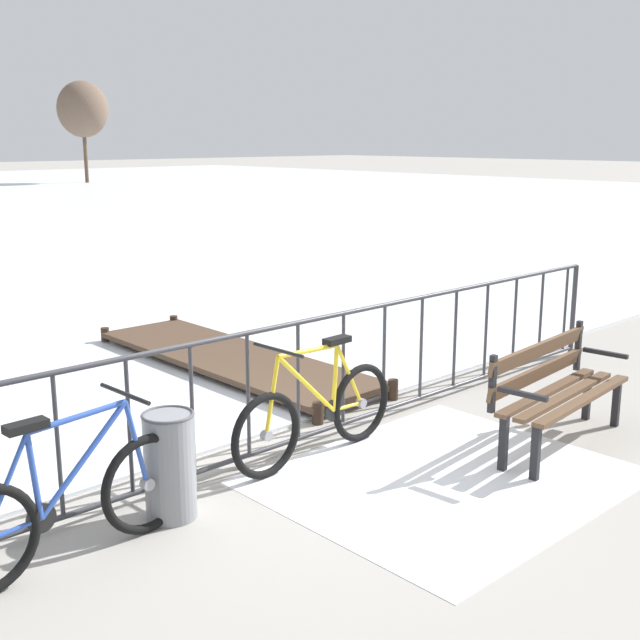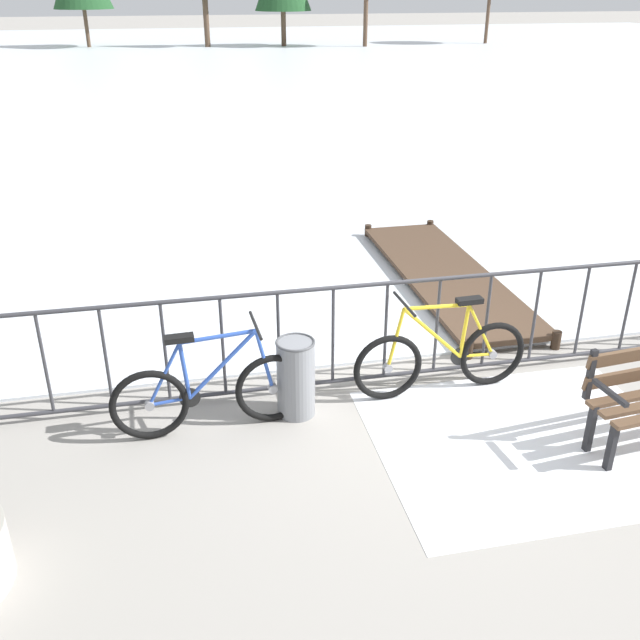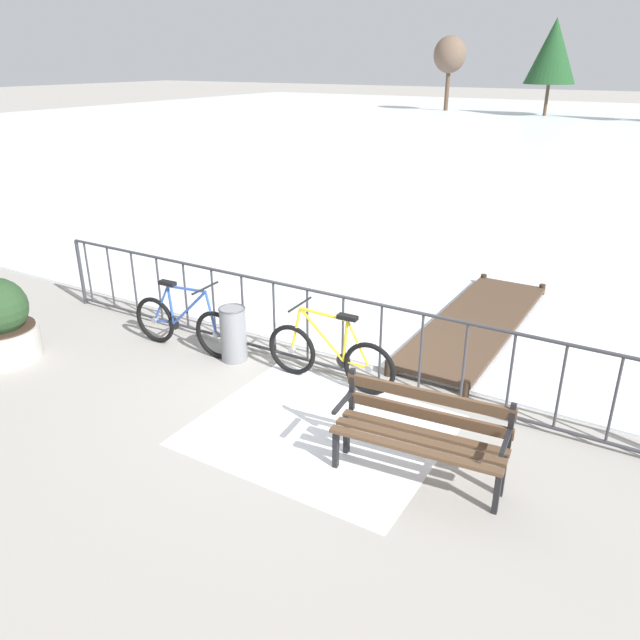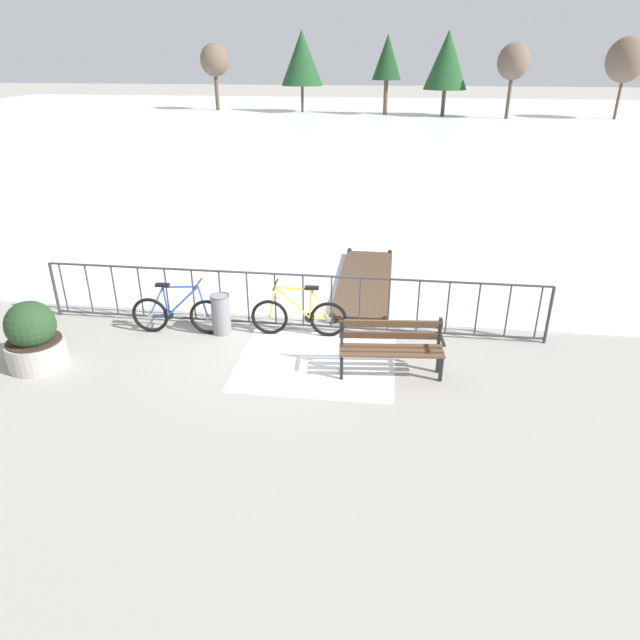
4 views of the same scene
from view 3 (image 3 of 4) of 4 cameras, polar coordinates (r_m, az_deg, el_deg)
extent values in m
plane|color=#9E9991|center=(7.84, 0.44, -4.69)|extent=(160.00, 160.00, 0.00)
cube|color=silver|center=(34.75, 26.00, 14.88)|extent=(80.00, 56.00, 0.03)
cube|color=white|center=(6.67, 0.00, -10.14)|extent=(2.55, 2.16, 0.01)
cylinder|color=#38383D|center=(7.41, 0.46, 2.51)|extent=(9.00, 0.04, 0.04)
cylinder|color=#38383D|center=(7.81, 0.44, -4.17)|extent=(9.00, 0.04, 0.04)
cylinder|color=#38383D|center=(10.49, -21.27, 4.12)|extent=(0.06, 0.06, 1.05)
cylinder|color=#38383D|center=(10.34, -20.67, 4.18)|extent=(0.03, 0.03, 0.97)
cylinder|color=#38383D|center=(9.96, -18.82, 3.75)|extent=(0.03, 0.03, 0.97)
cylinder|color=#38383D|center=(9.59, -16.82, 3.28)|extent=(0.03, 0.03, 0.97)
cylinder|color=#38383D|center=(9.23, -14.66, 2.76)|extent=(0.03, 0.03, 0.97)
cylinder|color=#38383D|center=(8.89, -12.34, 2.20)|extent=(0.03, 0.03, 0.97)
cylinder|color=#38383D|center=(8.57, -9.84, 1.60)|extent=(0.03, 0.03, 0.97)
cylinder|color=#38383D|center=(8.27, -7.15, 0.94)|extent=(0.03, 0.03, 0.97)
cylinder|color=#38383D|center=(7.98, -4.26, 0.24)|extent=(0.03, 0.03, 0.97)
cylinder|color=#38383D|center=(7.72, -1.17, -0.52)|extent=(0.03, 0.03, 0.97)
cylinder|color=#38383D|center=(7.48, 2.12, -1.32)|extent=(0.03, 0.03, 0.97)
cylinder|color=#38383D|center=(7.27, 5.62, -2.17)|extent=(0.03, 0.03, 0.97)
cylinder|color=#38383D|center=(7.10, 9.32, -3.06)|extent=(0.03, 0.03, 0.97)
cylinder|color=#38383D|center=(6.95, 13.19, -3.98)|extent=(0.03, 0.03, 0.97)
cylinder|color=#38383D|center=(6.84, 17.22, -4.90)|extent=(0.03, 0.03, 0.97)
cylinder|color=#38383D|center=(6.77, 21.37, -5.83)|extent=(0.03, 0.03, 0.97)
cylinder|color=#38383D|center=(6.73, 25.60, -6.75)|extent=(0.03, 0.03, 0.97)
torus|color=black|center=(7.20, 4.58, -4.52)|extent=(0.66, 0.09, 0.66)
cylinder|color=gray|center=(7.20, 4.58, -4.52)|extent=(0.08, 0.06, 0.08)
torus|color=black|center=(7.63, -2.62, -2.77)|extent=(0.66, 0.09, 0.66)
cylinder|color=gray|center=(7.63, -2.62, -2.77)|extent=(0.08, 0.06, 0.08)
cylinder|color=yellow|center=(7.19, 2.37, -1.96)|extent=(0.08, 0.04, 0.53)
cylinder|color=yellow|center=(7.31, 0.16, -1.35)|extent=(0.61, 0.06, 0.59)
cylinder|color=yellow|center=(7.20, 0.31, 0.54)|extent=(0.63, 0.06, 0.07)
cylinder|color=yellow|center=(7.25, 3.37, -4.16)|extent=(0.34, 0.04, 0.05)
cylinder|color=yellow|center=(7.13, 3.57, -2.30)|extent=(0.32, 0.04, 0.56)
cylinder|color=yellow|center=(7.48, -2.25, -0.88)|extent=(0.16, 0.04, 0.59)
cube|color=black|center=(7.06, 2.56, 0.25)|extent=(0.24, 0.11, 0.05)
cylinder|color=black|center=(7.32, -1.86, 1.46)|extent=(0.05, 0.52, 0.03)
cylinder|color=black|center=(7.31, 2.18, -3.80)|extent=(0.18, 0.03, 0.18)
torus|color=black|center=(8.78, -15.04, 0.00)|extent=(0.66, 0.09, 0.66)
cylinder|color=gray|center=(8.78, -15.04, 0.00)|extent=(0.08, 0.06, 0.08)
torus|color=black|center=(8.14, -9.57, -1.38)|extent=(0.66, 0.09, 0.66)
cylinder|color=gray|center=(8.14, -9.57, -1.38)|extent=(0.08, 0.06, 0.08)
cylinder|color=#2D51B2|center=(8.47, -13.66, 1.37)|extent=(0.08, 0.04, 0.53)
cylinder|color=#2D51B2|center=(8.27, -12.03, 1.10)|extent=(0.61, 0.07, 0.59)
cylinder|color=#2D51B2|center=(8.19, -12.29, 2.84)|extent=(0.63, 0.07, 0.07)
cylinder|color=#2D51B2|center=(8.67, -14.22, -0.15)|extent=(0.34, 0.05, 0.05)
cylinder|color=#2D51B2|center=(8.58, -14.50, 1.50)|extent=(0.32, 0.04, 0.56)
cylinder|color=#2D51B2|center=(8.06, -10.07, 0.59)|extent=(0.16, 0.04, 0.59)
cube|color=black|center=(8.38, -13.96, 3.34)|extent=(0.24, 0.11, 0.05)
cylinder|color=black|center=(7.97, -10.59, 2.93)|extent=(0.05, 0.52, 0.03)
cylinder|color=black|center=(8.56, -13.39, -0.30)|extent=(0.18, 0.03, 0.18)
cube|color=brown|center=(5.92, 9.50, -10.21)|extent=(1.60, 0.26, 0.04)
cube|color=brown|center=(5.79, 9.05, -10.98)|extent=(1.60, 0.26, 0.04)
cube|color=brown|center=(5.67, 8.59, -11.79)|extent=(1.60, 0.26, 0.04)
cube|color=brown|center=(5.92, 9.86, -8.61)|extent=(1.60, 0.21, 0.12)
cube|color=brown|center=(5.82, 9.99, -6.93)|extent=(1.60, 0.21, 0.12)
cube|color=black|center=(5.70, 16.07, -15.05)|extent=(0.06, 0.06, 0.44)
cube|color=black|center=(5.91, 16.55, -13.57)|extent=(0.06, 0.06, 0.44)
cube|color=black|center=(5.77, 17.26, -9.34)|extent=(0.05, 0.05, 0.45)
cube|color=black|center=(5.57, 16.80, -10.84)|extent=(0.08, 0.40, 0.04)
cube|color=black|center=(6.02, 1.47, -11.74)|extent=(0.06, 0.06, 0.44)
cube|color=black|center=(6.22, 2.48, -10.47)|extent=(0.06, 0.06, 0.44)
cube|color=black|center=(6.08, 2.99, -6.42)|extent=(0.05, 0.05, 0.45)
cube|color=black|center=(5.89, 2.04, -7.72)|extent=(0.08, 0.40, 0.04)
cylinder|color=#ADA8A0|center=(9.07, -27.21, -1.91)|extent=(0.91, 0.91, 0.43)
cylinder|color=#38281E|center=(8.99, -27.46, -0.61)|extent=(0.83, 0.83, 0.02)
cylinder|color=gray|center=(8.05, -8.03, -1.33)|extent=(0.34, 0.34, 0.72)
torus|color=#494A4E|center=(7.91, -8.17, 1.05)|extent=(0.35, 0.35, 0.02)
cube|color=#4C3828|center=(9.22, 14.28, -0.20)|extent=(1.10, 3.86, 0.06)
cylinder|color=#35271C|center=(7.73, 6.36, -4.45)|extent=(0.10, 0.10, 0.20)
cylinder|color=#35271C|center=(7.43, 13.32, -6.18)|extent=(0.10, 0.10, 0.20)
cylinder|color=#35271C|center=(11.10, 14.90, 3.61)|extent=(0.10, 0.10, 0.20)
cylinder|color=#35271C|center=(10.89, 19.86, 2.62)|extent=(0.10, 0.10, 0.20)
cylinder|color=brown|center=(49.53, 11.70, 20.29)|extent=(0.31, 0.31, 3.19)
ellipsoid|color=brown|center=(49.49, 11.93, 22.94)|extent=(2.32, 2.32, 2.56)
cylinder|color=brown|center=(46.63, 20.35, 19.40)|extent=(0.22, 0.22, 3.42)
cone|color=#1E4723|center=(46.59, 20.78, 22.27)|extent=(3.31, 3.31, 4.03)
camera|label=1|loc=(7.55, -48.06, 6.50)|focal=44.83mm
camera|label=2|loc=(5.63, -57.28, 11.68)|focal=39.49mm
camera|label=4|loc=(3.85, -123.72, 1.95)|focal=32.09mm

